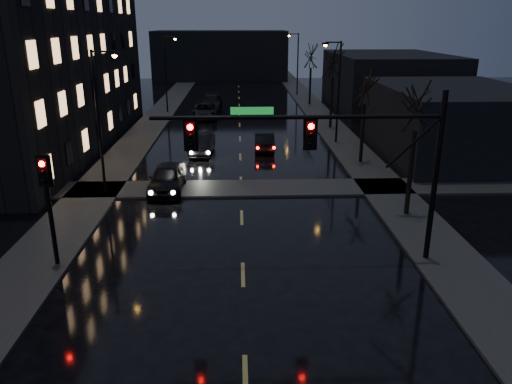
{
  "coord_description": "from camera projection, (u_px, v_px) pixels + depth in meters",
  "views": [
    {
      "loc": [
        -0.11,
        -9.43,
        9.37
      ],
      "look_at": [
        0.53,
        8.61,
        3.2
      ],
      "focal_mm": 35.0,
      "sensor_mm": 36.0,
      "label": 1
    }
  ],
  "objects": [
    {
      "name": "sidewalk_left",
      "position": [
        145.0,
        131.0,
        44.75
      ],
      "size": [
        3.0,
        140.0,
        0.12
      ],
      "primitive_type": "cube",
      "color": "#2D2D2B",
      "rests_on": "ground"
    },
    {
      "name": "sidewalk_right",
      "position": [
        333.0,
        130.0,
        45.32
      ],
      "size": [
        3.0,
        140.0,
        0.12
      ],
      "primitive_type": "cube",
      "color": "#2D2D2B",
      "rests_on": "ground"
    },
    {
      "name": "sidewalk_cross",
      "position": [
        241.0,
        188.0,
        29.43
      ],
      "size": [
        40.0,
        3.0,
        0.12
      ],
      "primitive_type": "cube",
      "color": "#2D2D2B",
      "rests_on": "ground"
    },
    {
      "name": "apartment_block",
      "position": [
        22.0,
        69.0,
        37.83
      ],
      "size": [
        12.0,
        30.0,
        12.0
      ],
      "primitive_type": "cube",
      "color": "black",
      "rests_on": "ground"
    },
    {
      "name": "commercial_right_near",
      "position": [
        453.0,
        122.0,
        36.25
      ],
      "size": [
        10.0,
        14.0,
        5.0
      ],
      "primitive_type": "cube",
      "color": "black",
      "rests_on": "ground"
    },
    {
      "name": "commercial_right_far",
      "position": [
        388.0,
        81.0,
        56.95
      ],
      "size": [
        12.0,
        18.0,
        6.0
      ],
      "primitive_type": "cube",
      "color": "black",
      "rests_on": "ground"
    },
    {
      "name": "far_block",
      "position": [
        221.0,
        55.0,
        84.32
      ],
      "size": [
        22.0,
        10.0,
        8.0
      ],
      "primitive_type": "cube",
      "color": "black",
      "rests_on": "ground"
    },
    {
      "name": "signal_mast",
      "position": [
        342.0,
        146.0,
        19.02
      ],
      "size": [
        11.11,
        0.41,
        7.0
      ],
      "color": "black",
      "rests_on": "ground"
    },
    {
      "name": "signal_pole_left",
      "position": [
        48.0,
        196.0,
        19.23
      ],
      "size": [
        0.35,
        0.41,
        4.53
      ],
      "color": "black",
      "rests_on": "ground"
    },
    {
      "name": "tree_near",
      "position": [
        419.0,
        93.0,
        23.47
      ],
      "size": [
        3.52,
        3.52,
        8.08
      ],
      "color": "black",
      "rests_on": "ground"
    },
    {
      "name": "tree_mid_a",
      "position": [
        366.0,
        78.0,
        33.05
      ],
      "size": [
        3.3,
        3.3,
        7.58
      ],
      "color": "black",
      "rests_on": "ground"
    },
    {
      "name": "tree_mid_b",
      "position": [
        334.0,
        55.0,
        44.14
      ],
      "size": [
        3.74,
        3.74,
        8.59
      ],
      "color": "black",
      "rests_on": "ground"
    },
    {
      "name": "tree_far",
      "position": [
        311.0,
        52.0,
        57.56
      ],
      "size": [
        3.43,
        3.43,
        7.88
      ],
      "color": "black",
      "rests_on": "ground"
    },
    {
      "name": "streetlight_l_near",
      "position": [
        101.0,
        111.0,
        27.18
      ],
      "size": [
        1.53,
        0.28,
        8.0
      ],
      "color": "black",
      "rests_on": "ground"
    },
    {
      "name": "streetlight_l_far",
      "position": [
        167.0,
        68.0,
        52.71
      ],
      "size": [
        1.53,
        0.28,
        8.0
      ],
      "color": "black",
      "rests_on": "ground"
    },
    {
      "name": "streetlight_r_mid",
      "position": [
        336.0,
        84.0,
        39.04
      ],
      "size": [
        1.53,
        0.28,
        8.0
      ],
      "color": "black",
      "rests_on": "ground"
    },
    {
      "name": "streetlight_r_far",
      "position": [
        296.0,
        59.0,
        65.51
      ],
      "size": [
        1.53,
        0.28,
        8.0
      ],
      "color": "black",
      "rests_on": "ground"
    },
    {
      "name": "oncoming_car_a",
      "position": [
        167.0,
        178.0,
        28.89
      ],
      "size": [
        1.95,
        4.72,
        1.6
      ],
      "primitive_type": "imported",
      "rotation": [
        0.0,
        0.0,
        -0.01
      ],
      "color": "black",
      "rests_on": "ground"
    },
    {
      "name": "oncoming_car_b",
      "position": [
        202.0,
        144.0,
        37.15
      ],
      "size": [
        1.84,
        4.45,
        1.43
      ],
      "primitive_type": "imported",
      "rotation": [
        0.0,
        0.0,
        -0.08
      ],
      "color": "black",
      "rests_on": "ground"
    },
    {
      "name": "oncoming_car_c",
      "position": [
        205.0,
        111.0,
        50.71
      ],
      "size": [
        2.72,
        5.63,
        1.54
      ],
      "primitive_type": "imported",
      "rotation": [
        0.0,
        0.0,
        -0.03
      ],
      "color": "black",
      "rests_on": "ground"
    },
    {
      "name": "oncoming_car_d",
      "position": [
        211.0,
        102.0,
        56.2
      ],
      "size": [
        2.47,
        5.62,
        1.61
      ],
      "primitive_type": "imported",
      "rotation": [
        0.0,
        0.0,
        -0.04
      ],
      "color": "black",
      "rests_on": "ground"
    },
    {
      "name": "lead_car",
      "position": [
        264.0,
        141.0,
        38.26
      ],
      "size": [
        1.58,
        4.24,
        1.38
      ],
      "primitive_type": "imported",
      "rotation": [
        0.0,
        0.0,
        3.11
      ],
      "color": "black",
      "rests_on": "ground"
    }
  ]
}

